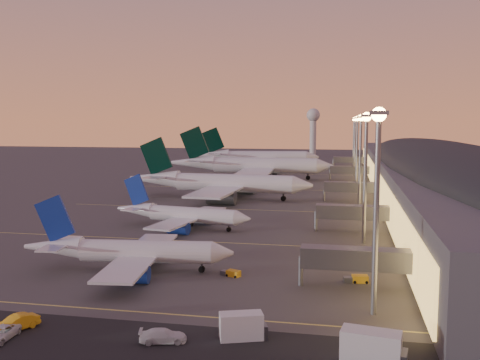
% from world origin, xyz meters
% --- Properties ---
extents(ground, '(700.00, 700.00, 0.00)m').
position_xyz_m(ground, '(0.00, 0.00, 0.00)').
color(ground, '#43403E').
extents(airliner_narrow_south, '(34.66, 31.16, 12.37)m').
position_xyz_m(airliner_narrow_south, '(-2.05, -27.57, 3.20)').
color(airliner_narrow_south, silver).
rests_on(airliner_narrow_south, ground).
extents(airliner_narrow_north, '(33.47, 30.23, 11.97)m').
position_xyz_m(airliner_narrow_north, '(-4.11, 7.49, 3.09)').
color(airliner_narrow_north, silver).
rests_on(airliner_narrow_north, ground).
extents(airliner_wide_near, '(59.57, 54.33, 19.06)m').
position_xyz_m(airliner_wide_near, '(-6.67, 53.93, 4.91)').
color(airliner_wide_near, silver).
rests_on(airliner_wide_near, ground).
extents(airliner_wide_mid, '(68.62, 62.50, 21.97)m').
position_xyz_m(airliner_wide_mid, '(-6.60, 111.25, 5.66)').
color(airliner_wide_mid, silver).
rests_on(airliner_wide_mid, ground).
extents(airliner_wide_far, '(65.21, 59.92, 20.87)m').
position_xyz_m(airliner_wide_far, '(-13.55, 167.17, 5.37)').
color(airliner_wide_far, silver).
rests_on(airliner_wide_far, ground).
extents(terminal_building, '(56.35, 255.00, 17.46)m').
position_xyz_m(terminal_building, '(61.84, 72.47, 8.78)').
color(terminal_building, '#505055').
rests_on(terminal_building, ground).
extents(light_masts, '(2.20, 217.20, 25.90)m').
position_xyz_m(light_masts, '(36.00, 65.00, 17.55)').
color(light_masts, gray).
rests_on(light_masts, ground).
extents(radar_tower, '(9.00, 9.00, 32.50)m').
position_xyz_m(radar_tower, '(10.00, 260.00, 21.87)').
color(radar_tower, silver).
rests_on(radar_tower, ground).
extents(service_lane, '(260.00, 16.00, 0.01)m').
position_xyz_m(service_lane, '(0.00, -56.00, 0.01)').
color(service_lane, black).
rests_on(service_lane, ground).
extents(lane_markings, '(90.00, 180.36, 0.00)m').
position_xyz_m(lane_markings, '(0.00, 40.00, 0.01)').
color(lane_markings, '#D8C659').
rests_on(lane_markings, ground).
extents(baggage_tug_a, '(3.44, 2.38, 0.96)m').
position_xyz_m(baggage_tug_a, '(14.92, -27.20, 0.44)').
color(baggage_tug_a, gold).
rests_on(baggage_tug_a, ground).
extents(baggage_tug_b, '(3.79, 1.93, 1.08)m').
position_xyz_m(baggage_tug_b, '(34.22, -26.72, 0.49)').
color(baggage_tug_b, gold).
rests_on(baggage_tug_b, ground).
extents(catering_truck_a, '(5.63, 3.64, 2.96)m').
position_xyz_m(catering_truck_a, '(21.41, -50.65, 1.38)').
color(catering_truck_a, silver).
rests_on(catering_truck_a, ground).
extents(catering_truck_b, '(6.72, 3.47, 3.60)m').
position_xyz_m(catering_truck_b, '(35.36, -54.75, 1.68)').
color(catering_truck_b, silver).
rests_on(catering_truck_b, ground).
extents(service_van_c, '(2.61, 5.32, 1.45)m').
position_xyz_m(service_van_c, '(-5.06, -56.29, 0.73)').
color(service_van_c, silver).
rests_on(service_van_c, ground).
extents(service_van_d, '(4.12, 5.59, 1.76)m').
position_xyz_m(service_van_d, '(-5.00, -53.50, 0.88)').
color(service_van_d, gold).
rests_on(service_van_d, ground).
extents(service_van_e, '(5.58, 3.41, 1.51)m').
position_xyz_m(service_van_e, '(12.89, -53.34, 0.76)').
color(service_van_e, silver).
rests_on(service_van_e, ground).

